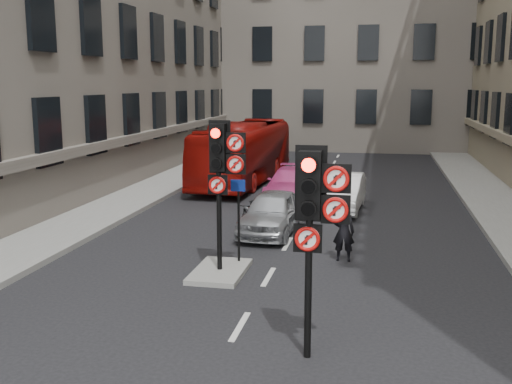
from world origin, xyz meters
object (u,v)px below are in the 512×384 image
at_px(signal_near, 315,208).
at_px(signal_far, 222,163).
at_px(car_silver, 272,212).
at_px(motorcycle, 248,216).
at_px(info_sign, 238,209).
at_px(car_white, 342,192).
at_px(bus_red, 244,152).
at_px(motorcyclist, 344,232).
at_px(car_pink, 290,184).

xyz_separation_m(signal_near, signal_far, (-2.60, 4.00, 0.12)).
relative_size(car_silver, motorcycle, 2.57).
height_order(motorcycle, info_sign, info_sign).
bearing_deg(car_white, bus_red, 135.68).
bearing_deg(motorcycle, signal_far, -77.11).
xyz_separation_m(bus_red, motorcycle, (2.13, -8.87, -0.94)).
bearing_deg(car_silver, motorcyclist, -43.46).
relative_size(car_silver, bus_red, 0.38).
relative_size(signal_near, motorcyclist, 2.32).
xyz_separation_m(car_silver, motorcycle, (-0.80, 0.24, -0.20)).
bearing_deg(signal_near, car_pink, 99.92).
relative_size(car_white, bus_red, 0.40).
relative_size(car_pink, bus_red, 0.41).
bearing_deg(bus_red, motorcycle, -74.30).
height_order(car_white, bus_red, bus_red).
height_order(signal_far, motorcyclist, signal_far).
xyz_separation_m(signal_far, bus_red, (-2.48, 13.30, -1.31)).
bearing_deg(signal_near, info_sign, 116.72).
height_order(signal_far, car_pink, signal_far).
height_order(signal_near, info_sign, signal_near).
bearing_deg(info_sign, motorcycle, 92.00).
distance_m(bus_red, info_sign, 12.84).
bearing_deg(signal_far, car_white, 73.71).
xyz_separation_m(car_silver, car_pink, (-0.27, 5.60, -0.05)).
xyz_separation_m(car_pink, bus_red, (-2.66, 3.51, 0.79)).
bearing_deg(info_sign, car_pink, 83.57).
height_order(signal_far, car_white, signal_far).
relative_size(car_white, motorcycle, 2.67).
distance_m(car_silver, car_white, 4.25).
height_order(bus_red, motorcyclist, bus_red).
distance_m(signal_near, signal_far, 4.77).
height_order(signal_near, car_white, signal_near).
bearing_deg(car_pink, car_silver, -86.59).
bearing_deg(car_white, motorcyclist, -82.64).
height_order(signal_near, motorcyclist, signal_near).
bearing_deg(signal_far, motorcyclist, 31.41).
height_order(bus_red, motorcycle, bus_red).
distance_m(bus_red, motorcycle, 9.17).
height_order(car_pink, motorcyclist, motorcyclist).
xyz_separation_m(signal_near, motorcycle, (-2.94, 8.43, -2.14)).
relative_size(car_pink, motorcyclist, 2.68).
bearing_deg(car_white, car_pink, 143.62).
bearing_deg(car_pink, motorcycle, -95.01).
bearing_deg(signal_near, car_silver, 104.67).
height_order(signal_far, bus_red, signal_far).
bearing_deg(car_silver, car_pink, 96.43).
bearing_deg(bus_red, car_white, -45.57).
distance_m(car_white, bus_red, 7.20).
distance_m(signal_far, motorcycle, 4.98).
xyz_separation_m(car_pink, info_sign, (0.03, -9.05, 0.87)).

